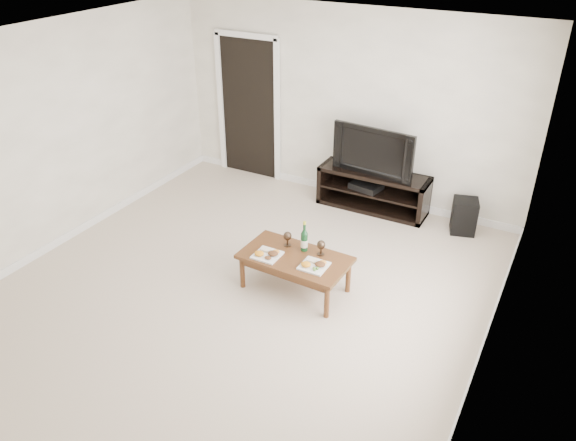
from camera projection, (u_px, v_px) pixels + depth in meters
The scene contains 14 objects.
floor at pixel (240, 292), 6.06m from camera, with size 5.50×5.50×0.00m, color beige.
back_wall at pixel (347, 106), 7.56m from camera, with size 5.00×0.04×2.60m, color white.
ceiling at pixel (228, 44), 4.79m from camera, with size 5.00×5.50×0.04m, color white.
doorway at pixel (249, 109), 8.31m from camera, with size 0.90×0.02×2.05m, color black.
media_console at pixel (373, 190), 7.62m from camera, with size 1.49×0.45×0.55m, color black.
television at pixel (376, 149), 7.32m from camera, with size 1.13×0.15×0.65m, color black.
av_receiver at pixel (366, 186), 7.63m from camera, with size 0.40×0.30×0.08m, color black.
subwoofer at pixel (464, 216), 7.09m from camera, with size 0.30×0.30×0.45m, color black.
coffee_table at pixel (295, 273), 6.01m from camera, with size 1.14×0.62×0.42m, color #5A2F19.
plate_left at pixel (267, 253), 5.90m from camera, with size 0.27×0.27×0.07m, color white.
plate_right at pixel (314, 264), 5.73m from camera, with size 0.27×0.27×0.07m, color white.
wine_bottle at pixel (304, 236), 5.94m from camera, with size 0.07×0.07×0.35m, color #0F381A.
goblet_left at pixel (288, 239), 6.06m from camera, with size 0.09×0.09×0.17m, color #3C2D20, non-canonical shape.
goblet_right at pixel (321, 248), 5.90m from camera, with size 0.09×0.09×0.17m, color #3C2D20, non-canonical shape.
Camera 1 is at (2.79, -4.08, 3.64)m, focal length 35.00 mm.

